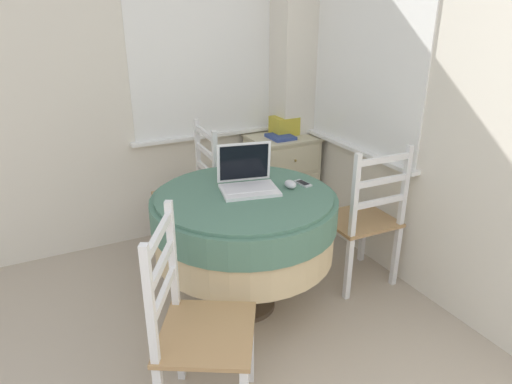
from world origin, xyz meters
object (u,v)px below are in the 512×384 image
(dining_chair_camera_near, at_px, (196,329))
(storage_box, at_px, (284,126))
(corner_cabinet, at_px, (281,180))
(dining_chair_near_right_window, at_px, (364,220))
(computer_mouse, at_px, (290,184))
(round_dining_table, at_px, (244,221))
(book_on_cabinet, at_px, (281,137))
(cell_phone, at_px, (303,183))
(dining_chair_near_back_window, at_px, (191,195))
(laptop, at_px, (247,180))

(dining_chair_camera_near, xyz_separation_m, storage_box, (1.33, 1.58, 0.37))
(corner_cabinet, bearing_deg, dining_chair_camera_near, -130.11)
(dining_chair_near_right_window, bearing_deg, computer_mouse, 173.69)
(computer_mouse, height_order, dining_chair_camera_near, dining_chair_camera_near)
(round_dining_table, xyz_separation_m, computer_mouse, (0.27, -0.04, 0.19))
(dining_chair_near_right_window, relative_size, storage_box, 4.86)
(dining_chair_camera_near, xyz_separation_m, book_on_cabinet, (1.25, 1.48, 0.31))
(computer_mouse, bearing_deg, cell_phone, 10.39)
(cell_phone, relative_size, dining_chair_near_back_window, 0.13)
(cell_phone, height_order, dining_chair_near_back_window, dining_chair_near_back_window)
(round_dining_table, relative_size, storage_box, 5.32)
(round_dining_table, relative_size, dining_chair_near_back_window, 1.09)
(cell_phone, relative_size, corner_cabinet, 0.16)
(dining_chair_near_back_window, xyz_separation_m, dining_chair_near_right_window, (0.83, -0.88, 0.00))
(cell_phone, bearing_deg, round_dining_table, 176.36)
(dining_chair_near_back_window, distance_m, storage_box, 0.96)
(dining_chair_near_right_window, bearing_deg, corner_cabinet, 90.76)
(computer_mouse, height_order, book_on_cabinet, computer_mouse)
(round_dining_table, distance_m, cell_phone, 0.41)
(laptop, bearing_deg, dining_chair_camera_near, -130.38)
(dining_chair_near_back_window, bearing_deg, storage_box, 12.18)
(round_dining_table, xyz_separation_m, dining_chair_near_right_window, (0.79, -0.10, -0.13))
(round_dining_table, distance_m, corner_cabinet, 1.22)
(computer_mouse, xyz_separation_m, cell_phone, (0.10, 0.02, -0.02))
(round_dining_table, xyz_separation_m, cell_phone, (0.37, -0.02, 0.17))
(cell_phone, height_order, book_on_cabinet, book_on_cabinet)
(round_dining_table, relative_size, book_on_cabinet, 4.93)
(laptop, bearing_deg, cell_phone, -14.30)
(dining_chair_near_back_window, distance_m, corner_cabinet, 0.84)
(computer_mouse, distance_m, dining_chair_near_back_window, 0.94)
(storage_box, bearing_deg, book_on_cabinet, -132.38)
(cell_phone, distance_m, dining_chair_near_right_window, 0.52)
(cell_phone, distance_m, dining_chair_near_back_window, 0.95)
(laptop, height_order, book_on_cabinet, laptop)
(cell_phone, bearing_deg, corner_cabinet, 66.79)
(round_dining_table, relative_size, dining_chair_near_right_window, 1.09)
(corner_cabinet, bearing_deg, storage_box, 45.97)
(dining_chair_near_right_window, height_order, corner_cabinet, dining_chair_near_right_window)
(computer_mouse, xyz_separation_m, storage_box, (0.55, 1.01, 0.05))
(book_on_cabinet, bearing_deg, dining_chair_near_right_window, -86.86)
(dining_chair_camera_near, bearing_deg, storage_box, 49.76)
(dining_chair_camera_near, height_order, corner_cabinet, dining_chair_camera_near)
(round_dining_table, distance_m, dining_chair_near_right_window, 0.80)
(computer_mouse, distance_m, dining_chair_near_right_window, 0.60)
(cell_phone, xyz_separation_m, storage_box, (0.45, 0.99, 0.07))
(book_on_cabinet, bearing_deg, storage_box, 47.62)
(dining_chair_camera_near, bearing_deg, laptop, 49.62)
(dining_chair_camera_near, bearing_deg, dining_chair_near_right_window, 21.36)
(round_dining_table, relative_size, dining_chair_camera_near, 1.09)
(cell_phone, bearing_deg, dining_chair_near_back_window, 117.25)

